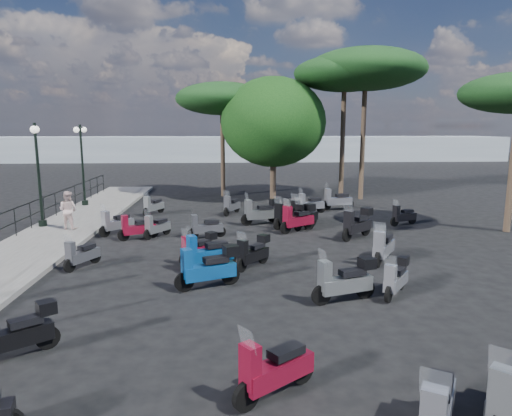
{
  "coord_description": "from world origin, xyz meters",
  "views": [
    {
      "loc": [
        0.55,
        -14.16,
        4.35
      ],
      "look_at": [
        1.49,
        3.29,
        1.2
      ],
      "focal_mm": 32.0,
      "sensor_mm": 36.0,
      "label": 1
    }
  ],
  "objects_px": {
    "scooter_2": "(82,255)",
    "scooter_31": "(285,216)",
    "scooter_11": "(231,206)",
    "scooter_21": "(357,224)",
    "scooter_16": "(298,219)",
    "scooter_26": "(396,279)",
    "pine_2": "(222,99)",
    "scooter_5": "(153,206)",
    "scooter_30": "(301,213)",
    "scooter_8": "(199,248)",
    "scooter_15": "(206,228)",
    "scooter_3": "(137,228)",
    "pine_0": "(366,70)",
    "scooter_1": "(15,333)",
    "scooter_27": "(383,248)",
    "lamp_post_2": "(82,160)",
    "pine_1": "(345,74)",
    "scooter_14": "(208,254)",
    "scooter_28": "(403,216)",
    "scooter_29": "(310,205)",
    "lamp_post_1": "(38,168)",
    "pedestrian_far": "(68,210)",
    "scooter_9": "(253,253)",
    "scooter_4": "(116,224)",
    "scooter_7": "(208,268)",
    "scooter_22": "(305,217)",
    "scooter_13": "(274,370)",
    "scooter_23": "(337,200)",
    "scooter_20": "(383,246)",
    "scooter_19": "(345,281)",
    "broadleaf_tree": "(273,122)",
    "scooter_24": "(511,396)",
    "scooter_10": "(157,227)",
    "scooter_12": "(437,411)",
    "scooter_17": "(261,212)"
  },
  "relations": [
    {
      "from": "scooter_1",
      "to": "scooter_22",
      "type": "relative_size",
      "value": 0.95
    },
    {
      "from": "scooter_21",
      "to": "scooter_28",
      "type": "relative_size",
      "value": 1.08
    },
    {
      "from": "scooter_3",
      "to": "scooter_23",
      "type": "height_order",
      "value": "scooter_23"
    },
    {
      "from": "scooter_24",
      "to": "scooter_9",
      "type": "bearing_deg",
      "value": -22.24
    },
    {
      "from": "scooter_5",
      "to": "scooter_29",
      "type": "height_order",
      "value": "scooter_29"
    },
    {
      "from": "scooter_26",
      "to": "scooter_23",
      "type": "bearing_deg",
      "value": -59.54
    },
    {
      "from": "scooter_1",
      "to": "scooter_19",
      "type": "distance_m",
      "value": 7.33
    },
    {
      "from": "scooter_11",
      "to": "pine_2",
      "type": "xyz_separation_m",
      "value": [
        -0.52,
        6.14,
        5.53
      ]
    },
    {
      "from": "scooter_20",
      "to": "scooter_31",
      "type": "bearing_deg",
      "value": -30.6
    },
    {
      "from": "scooter_27",
      "to": "pine_2",
      "type": "distance_m",
      "value": 16.46
    },
    {
      "from": "scooter_15",
      "to": "scooter_21",
      "type": "height_order",
      "value": "scooter_21"
    },
    {
      "from": "scooter_15",
      "to": "scooter_26",
      "type": "bearing_deg",
      "value": -156.45
    },
    {
      "from": "lamp_post_2",
      "to": "scooter_13",
      "type": "distance_m",
      "value": 20.04
    },
    {
      "from": "scooter_1",
      "to": "scooter_5",
      "type": "xyz_separation_m",
      "value": [
        0.2,
        14.26,
        -0.06
      ]
    },
    {
      "from": "scooter_1",
      "to": "scooter_12",
      "type": "relative_size",
      "value": 0.89
    },
    {
      "from": "scooter_5",
      "to": "scooter_30",
      "type": "distance_m",
      "value": 7.47
    },
    {
      "from": "scooter_9",
      "to": "pine_0",
      "type": "xyz_separation_m",
      "value": [
        7.14,
        13.22,
        7.07
      ]
    },
    {
      "from": "scooter_11",
      "to": "pine_1",
      "type": "bearing_deg",
      "value": -117.72
    },
    {
      "from": "scooter_11",
      "to": "scooter_21",
      "type": "bearing_deg",
      "value": 160.72
    },
    {
      "from": "scooter_29",
      "to": "broadleaf_tree",
      "type": "xyz_separation_m",
      "value": [
        -1.47,
        4.55,
        4.1
      ]
    },
    {
      "from": "scooter_13",
      "to": "pine_0",
      "type": "xyz_separation_m",
      "value": [
        7.13,
        20.13,
        7.07
      ]
    },
    {
      "from": "scooter_1",
      "to": "scooter_27",
      "type": "relative_size",
      "value": 0.88
    },
    {
      "from": "scooter_1",
      "to": "scooter_27",
      "type": "distance_m",
      "value": 10.59
    },
    {
      "from": "scooter_14",
      "to": "scooter_28",
      "type": "bearing_deg",
      "value": -79.69
    },
    {
      "from": "scooter_4",
      "to": "scooter_31",
      "type": "height_order",
      "value": "scooter_31"
    },
    {
      "from": "scooter_4",
      "to": "scooter_26",
      "type": "relative_size",
      "value": 1.02
    },
    {
      "from": "lamp_post_1",
      "to": "scooter_30",
      "type": "distance_m",
      "value": 11.39
    },
    {
      "from": "scooter_31",
      "to": "pine_1",
      "type": "bearing_deg",
      "value": -80.05
    },
    {
      "from": "pedestrian_far",
      "to": "scooter_9",
      "type": "bearing_deg",
      "value": 159.18
    },
    {
      "from": "scooter_7",
      "to": "scooter_22",
      "type": "height_order",
      "value": "scooter_7"
    },
    {
      "from": "scooter_17",
      "to": "scooter_16",
      "type": "bearing_deg",
      "value": -155.24
    },
    {
      "from": "scooter_27",
      "to": "pine_1",
      "type": "xyz_separation_m",
      "value": [
        1.76,
        13.08,
        6.81
      ]
    },
    {
      "from": "scooter_8",
      "to": "scooter_15",
      "type": "height_order",
      "value": "scooter_15"
    },
    {
      "from": "scooter_31",
      "to": "scooter_10",
      "type": "bearing_deg",
      "value": 55.48
    },
    {
      "from": "scooter_16",
      "to": "scooter_26",
      "type": "distance_m",
      "value": 7.5
    },
    {
      "from": "pine_2",
      "to": "lamp_post_1",
      "type": "bearing_deg",
      "value": -129.68
    },
    {
      "from": "scooter_16",
      "to": "scooter_27",
      "type": "distance_m",
      "value": 4.96
    },
    {
      "from": "scooter_16",
      "to": "pine_1",
      "type": "relative_size",
      "value": 0.19
    },
    {
      "from": "lamp_post_2",
      "to": "scooter_11",
      "type": "distance_m",
      "value": 8.52
    },
    {
      "from": "scooter_20",
      "to": "scooter_4",
      "type": "bearing_deg",
      "value": 9.01
    },
    {
      "from": "scooter_2",
      "to": "scooter_14",
      "type": "bearing_deg",
      "value": -158.0
    },
    {
      "from": "pedestrian_far",
      "to": "scooter_12",
      "type": "height_order",
      "value": "pedestrian_far"
    },
    {
      "from": "scooter_21",
      "to": "scooter_31",
      "type": "distance_m",
      "value": 3.35
    },
    {
      "from": "scooter_26",
      "to": "scooter_29",
      "type": "bearing_deg",
      "value": -52.02
    },
    {
      "from": "lamp_post_1",
      "to": "scooter_23",
      "type": "bearing_deg",
      "value": -2.78
    },
    {
      "from": "scooter_26",
      "to": "pine_1",
      "type": "height_order",
      "value": "pine_1"
    },
    {
      "from": "scooter_10",
      "to": "scooter_11",
      "type": "distance_m",
      "value": 5.46
    },
    {
      "from": "scooter_2",
      "to": "scooter_31",
      "type": "bearing_deg",
      "value": -114.63
    },
    {
      "from": "scooter_22",
      "to": "pine_0",
      "type": "relative_size",
      "value": 0.17
    },
    {
      "from": "scooter_3",
      "to": "pine_0",
      "type": "xyz_separation_m",
      "value": [
        11.46,
        9.41,
        7.1
      ]
    }
  ]
}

